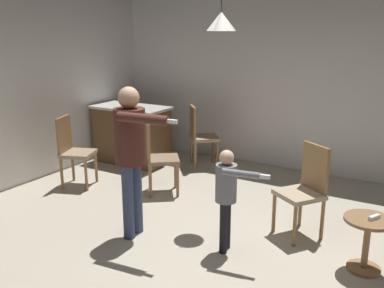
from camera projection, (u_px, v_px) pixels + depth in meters
ground at (194, 254)px, 4.25m from camera, size 7.68×7.68×0.00m
wall_back at (299, 84)px, 6.57m from camera, size 6.40×0.10×2.70m
kitchen_counter at (132, 134)px, 7.12m from camera, size 1.26×0.66×0.95m
side_table_by_couch at (367, 238)px, 3.90m from camera, size 0.44×0.44×0.52m
person_adult at (132, 146)px, 4.41m from camera, size 0.82×0.47×1.62m
person_child at (227, 190)px, 4.17m from camera, size 0.57×0.30×1.05m
dining_chair_by_counter at (157, 155)px, 5.73m from camera, size 0.59×0.59×1.00m
dining_chair_near_wall at (73, 148)px, 6.02m from camera, size 0.54×0.54×1.00m
dining_chair_centre_back at (200, 134)px, 6.86m from camera, size 0.59×0.59×1.00m
dining_chair_spare at (305, 187)px, 4.54m from camera, size 0.58×0.58×1.00m
spare_remote_on_table at (374, 217)px, 3.83m from camera, size 0.09×0.13×0.04m
ceiling_light_pendant at (221, 21)px, 4.55m from camera, size 0.32×0.32×0.55m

